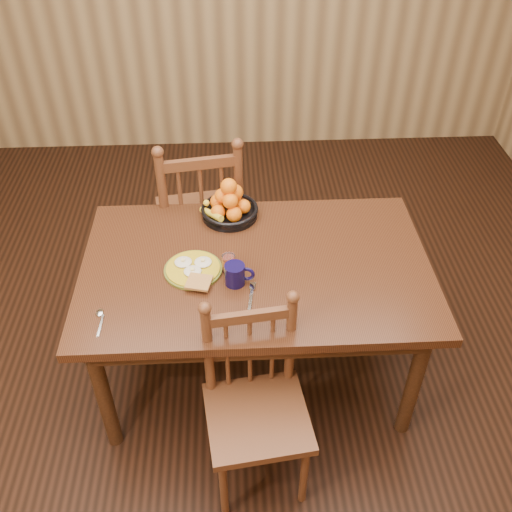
{
  "coord_description": "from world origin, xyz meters",
  "views": [
    {
      "loc": [
        -0.1,
        -1.97,
        2.47
      ],
      "look_at": [
        0.0,
        0.0,
        0.8
      ],
      "focal_mm": 40.0,
      "sensor_mm": 36.0,
      "label": 1
    }
  ],
  "objects_px": {
    "coffee_mug": "(236,274)",
    "dining_table": "(256,278)",
    "chair_near": "(256,407)",
    "chair_far": "(201,218)",
    "fruit_bowl": "(229,206)",
    "breakfast_plate": "(193,269)"
  },
  "relations": [
    {
      "from": "chair_near",
      "to": "fruit_bowl",
      "type": "bearing_deg",
      "value": 88.02
    },
    {
      "from": "chair_near",
      "to": "fruit_bowl",
      "type": "distance_m",
      "value": 1.01
    },
    {
      "from": "coffee_mug",
      "to": "dining_table",
      "type": "bearing_deg",
      "value": 51.96
    },
    {
      "from": "dining_table",
      "to": "breakfast_plate",
      "type": "xyz_separation_m",
      "value": [
        -0.28,
        -0.03,
        0.1
      ]
    },
    {
      "from": "breakfast_plate",
      "to": "coffee_mug",
      "type": "relative_size",
      "value": 2.23
    },
    {
      "from": "coffee_mug",
      "to": "fruit_bowl",
      "type": "distance_m",
      "value": 0.5
    },
    {
      "from": "chair_near",
      "to": "chair_far",
      "type": "bearing_deg",
      "value": 94.29
    },
    {
      "from": "dining_table",
      "to": "coffee_mug",
      "type": "relative_size",
      "value": 11.95
    },
    {
      "from": "chair_far",
      "to": "breakfast_plate",
      "type": "height_order",
      "value": "chair_far"
    },
    {
      "from": "dining_table",
      "to": "fruit_bowl",
      "type": "bearing_deg",
      "value": 107.1
    },
    {
      "from": "breakfast_plate",
      "to": "coffee_mug",
      "type": "height_order",
      "value": "coffee_mug"
    },
    {
      "from": "breakfast_plate",
      "to": "fruit_bowl",
      "type": "relative_size",
      "value": 1.03
    },
    {
      "from": "dining_table",
      "to": "chair_near",
      "type": "xyz_separation_m",
      "value": [
        -0.03,
        -0.56,
        -0.22
      ]
    },
    {
      "from": "chair_near",
      "to": "coffee_mug",
      "type": "relative_size",
      "value": 6.89
    },
    {
      "from": "dining_table",
      "to": "chair_near",
      "type": "height_order",
      "value": "chair_near"
    },
    {
      "from": "dining_table",
      "to": "breakfast_plate",
      "type": "distance_m",
      "value": 0.3
    },
    {
      "from": "fruit_bowl",
      "to": "coffee_mug",
      "type": "bearing_deg",
      "value": -87.35
    },
    {
      "from": "breakfast_plate",
      "to": "fruit_bowl",
      "type": "distance_m",
      "value": 0.45
    },
    {
      "from": "chair_far",
      "to": "chair_near",
      "type": "xyz_separation_m",
      "value": [
        0.26,
        -1.24,
        -0.07
      ]
    },
    {
      "from": "dining_table",
      "to": "chair_far",
      "type": "height_order",
      "value": "chair_far"
    },
    {
      "from": "coffee_mug",
      "to": "fruit_bowl",
      "type": "relative_size",
      "value": 0.46
    },
    {
      "from": "coffee_mug",
      "to": "fruit_bowl",
      "type": "xyz_separation_m",
      "value": [
        -0.02,
        0.5,
        0.01
      ]
    }
  ]
}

